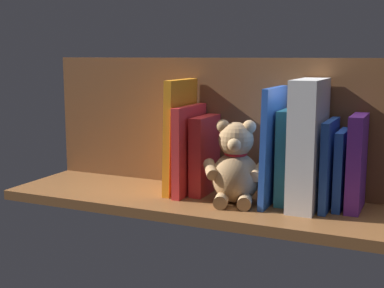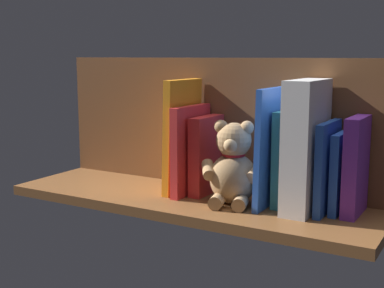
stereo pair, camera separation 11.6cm
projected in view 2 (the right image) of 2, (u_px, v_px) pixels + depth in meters
The scene contains 12 objects.
ground_plane at pixel (192, 201), 118.42cm from camera, with size 84.90×26.89×2.20cm, color brown.
shelf_back_panel at pixel (216, 123), 125.24cm from camera, with size 84.90×1.50×30.73cm, color brown.
book_0 at pixel (356, 166), 103.33cm from camera, with size 2.85×11.07×19.54cm, color purple.
book_1 at pixel (341, 173), 105.14cm from camera, with size 1.67×10.90×16.25cm, color blue.
book_2 at pixel (328, 167), 105.04cm from camera, with size 1.52×13.38×18.37cm, color blue.
dictionary_thick_white at pixel (306, 146), 105.52cm from camera, with size 5.51×15.37×26.59cm, color silver.
book_3 at pixel (287, 158), 110.24cm from camera, with size 2.60×11.30×20.07cm, color teal.
book_4 at pixel (271, 147), 109.38cm from camera, with size 1.27×15.46×24.78cm, color blue.
teddy_bear at pixel (233, 168), 111.02cm from camera, with size 14.14×13.10×17.92cm.
book_5 at pixel (206, 155), 119.64cm from camera, with size 2.93×11.77×17.74cm, color red.
book_6 at pixel (191, 150), 119.61cm from camera, with size 1.91×15.00×20.13cm, color red.
book_7 at pixel (182, 136), 120.81cm from camera, with size 1.80×14.03×25.92cm, color orange.
Camera 2 is at (-57.43, 99.20, 31.29)cm, focal length 49.21 mm.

